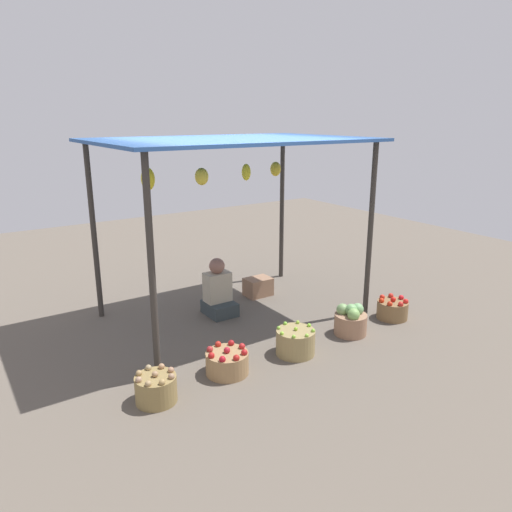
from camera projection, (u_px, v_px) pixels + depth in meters
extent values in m
plane|color=#62584D|center=(234.00, 314.00, 6.57)|extent=(14.00, 14.00, 0.00)
cylinder|color=#38332D|center=(152.00, 271.00, 4.68)|extent=(0.07, 0.07, 2.29)
cylinder|color=#38332D|center=(370.00, 231.00, 6.30)|extent=(0.07, 0.07, 2.29)
cylinder|color=#38332D|center=(94.00, 233.00, 6.21)|extent=(0.07, 0.07, 2.29)
cylinder|color=#38332D|center=(282.00, 209.00, 7.83)|extent=(0.07, 0.07, 2.29)
cube|color=#2E5798|center=(232.00, 140.00, 5.93)|extent=(3.31, 2.21, 0.04)
ellipsoid|color=yellow|center=(148.00, 179.00, 5.75)|extent=(0.16, 0.16, 0.27)
ellipsoid|color=yellow|center=(202.00, 177.00, 5.98)|extent=(0.17, 0.17, 0.21)
ellipsoid|color=yellow|center=(246.00, 172.00, 6.45)|extent=(0.12, 0.12, 0.22)
ellipsoid|color=gold|center=(276.00, 169.00, 6.84)|extent=(0.15, 0.15, 0.20)
cube|color=#343E41|center=(220.00, 308.00, 6.55)|extent=(0.36, 0.44, 0.18)
cube|color=#B5AA91|center=(217.00, 287.00, 6.51)|extent=(0.34, 0.22, 0.40)
sphere|color=#8C6050|center=(217.00, 266.00, 6.42)|extent=(0.21, 0.21, 0.21)
cylinder|color=olive|center=(156.00, 389.00, 4.54)|extent=(0.39, 0.39, 0.26)
sphere|color=#9E7956|center=(155.00, 374.00, 4.49)|extent=(0.06, 0.06, 0.06)
sphere|color=#A6785B|center=(171.00, 370.00, 4.58)|extent=(0.06, 0.06, 0.06)
sphere|color=#A57954|center=(162.00, 366.00, 4.65)|extent=(0.06, 0.06, 0.06)
sphere|color=#9C8760|center=(149.00, 368.00, 4.62)|extent=(0.06, 0.06, 0.06)
sphere|color=#A08051|center=(139.00, 373.00, 4.52)|extent=(0.06, 0.06, 0.06)
sphere|color=#A07B60|center=(139.00, 380.00, 4.41)|extent=(0.06, 0.06, 0.06)
sphere|color=#A48558|center=(148.00, 384.00, 4.34)|extent=(0.06, 0.06, 0.06)
sphere|color=#A1814C|center=(162.00, 382.00, 4.37)|extent=(0.06, 0.06, 0.06)
sphere|color=#9C785A|center=(171.00, 377.00, 4.47)|extent=(0.06, 0.06, 0.06)
cylinder|color=#9D794F|center=(227.00, 363.00, 5.04)|extent=(0.45, 0.45, 0.23)
sphere|color=#AE1B28|center=(227.00, 350.00, 5.00)|extent=(0.07, 0.07, 0.07)
sphere|color=red|center=(242.00, 346.00, 5.10)|extent=(0.07, 0.07, 0.07)
sphere|color=#A91A1C|center=(231.00, 343.00, 5.18)|extent=(0.07, 0.07, 0.07)
sphere|color=red|center=(218.00, 344.00, 5.15)|extent=(0.07, 0.07, 0.07)
sphere|color=#AA282A|center=(210.00, 349.00, 5.04)|extent=(0.07, 0.07, 0.07)
sphere|color=#B31B1A|center=(211.00, 356.00, 4.90)|extent=(0.07, 0.07, 0.07)
sphere|color=#B11520|center=(222.00, 359.00, 4.83)|extent=(0.07, 0.07, 0.07)
sphere|color=#B21F1A|center=(236.00, 358.00, 4.86)|extent=(0.07, 0.07, 0.07)
sphere|color=#B01C1E|center=(244.00, 352.00, 4.97)|extent=(0.07, 0.07, 0.07)
cylinder|color=#978251|center=(295.00, 342.00, 5.45)|extent=(0.44, 0.44, 0.29)
sphere|color=#8CC02F|center=(296.00, 329.00, 5.40)|extent=(0.04, 0.04, 0.04)
sphere|color=#84CF31|center=(309.00, 325.00, 5.51)|extent=(0.04, 0.04, 0.04)
sphere|color=#8CBD34|center=(298.00, 322.00, 5.59)|extent=(0.04, 0.04, 0.04)
sphere|color=#83CA3D|center=(285.00, 323.00, 5.56)|extent=(0.04, 0.04, 0.04)
sphere|color=#84BD41|center=(279.00, 328.00, 5.44)|extent=(0.04, 0.04, 0.04)
sphere|color=#8AC236|center=(282.00, 333.00, 5.30)|extent=(0.04, 0.04, 0.04)
sphere|color=#86BE39|center=(294.00, 337.00, 5.22)|extent=(0.04, 0.04, 0.04)
sphere|color=#91C640|center=(307.00, 336.00, 5.25)|extent=(0.04, 0.04, 0.04)
sphere|color=#85C239|center=(313.00, 331.00, 5.37)|extent=(0.04, 0.04, 0.04)
cylinder|color=#9A7155|center=(350.00, 324.00, 5.95)|extent=(0.40, 0.40, 0.26)
sphere|color=#74AC66|center=(351.00, 310.00, 5.90)|extent=(0.15, 0.15, 0.15)
sphere|color=#77AC6C|center=(358.00, 309.00, 5.96)|extent=(0.15, 0.15, 0.15)
sphere|color=#7DA562|center=(343.00, 310.00, 5.95)|extent=(0.15, 0.15, 0.15)
sphere|color=#81B25D|center=(354.00, 315.00, 5.80)|extent=(0.15, 0.15, 0.15)
cylinder|color=brown|center=(392.00, 310.00, 6.42)|extent=(0.40, 0.40, 0.23)
sphere|color=red|center=(393.00, 299.00, 6.38)|extent=(0.07, 0.07, 0.07)
sphere|color=red|center=(401.00, 298.00, 6.47)|extent=(0.07, 0.07, 0.07)
sphere|color=red|center=(391.00, 296.00, 6.53)|extent=(0.07, 0.07, 0.07)
sphere|color=red|center=(382.00, 297.00, 6.49)|extent=(0.07, 0.07, 0.07)
sphere|color=red|center=(382.00, 301.00, 6.36)|extent=(0.07, 0.07, 0.07)
sphere|color=red|center=(390.00, 304.00, 6.25)|extent=(0.07, 0.07, 0.07)
sphere|color=red|center=(401.00, 304.00, 6.24)|extent=(0.07, 0.07, 0.07)
sphere|color=red|center=(406.00, 301.00, 6.34)|extent=(0.07, 0.07, 0.07)
cube|color=#946C51|center=(258.00, 287.00, 7.24)|extent=(0.38, 0.28, 0.27)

